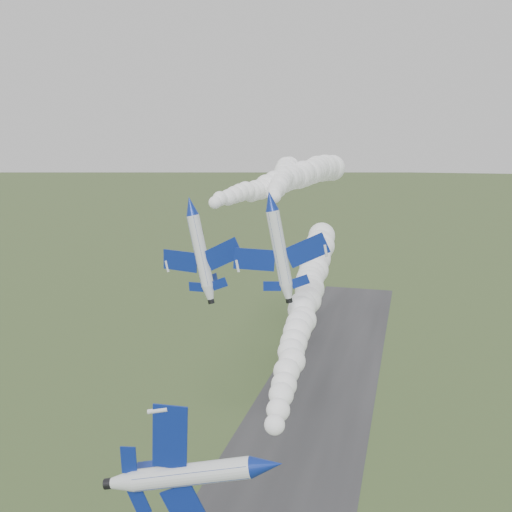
# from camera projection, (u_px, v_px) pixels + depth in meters

# --- Properties ---
(runway) EXTENTS (24.00, 260.00, 0.04)m
(runway) POSITION_uv_depth(u_px,v_px,m) (276.00, 499.00, 85.63)
(runway) COLOR #2B2B2E
(runway) RESTS_ON ground
(jet_lead) EXTENTS (4.04, 14.35, 11.62)m
(jet_lead) POSITION_uv_depth(u_px,v_px,m) (267.00, 466.00, 42.60)
(jet_lead) COLOR white
(smoke_trail_jet_lead) EXTENTS (16.86, 79.83, 5.59)m
(smoke_trail_jet_lead) POSITION_uv_depth(u_px,v_px,m) (308.00, 291.00, 84.29)
(smoke_trail_jet_lead) COLOR white
(jet_pair_left) EXTENTS (12.01, 14.51, 4.22)m
(jet_pair_left) POSITION_uv_depth(u_px,v_px,m) (190.00, 206.00, 74.62)
(jet_pair_left) COLOR white
(smoke_trail_jet_pair_left) EXTENTS (15.24, 56.99, 5.65)m
(smoke_trail_jet_pair_left) POSITION_uv_depth(u_px,v_px,m) (285.00, 180.00, 102.65)
(smoke_trail_jet_pair_left) COLOR white
(jet_pair_right) EXTENTS (12.01, 14.40, 4.03)m
(jet_pair_right) POSITION_uv_depth(u_px,v_px,m) (270.00, 201.00, 69.91)
(jet_pair_right) COLOR white
(smoke_trail_jet_pair_right) EXTENTS (14.37, 53.94, 4.54)m
(smoke_trail_jet_pair_right) POSITION_uv_depth(u_px,v_px,m) (283.00, 178.00, 100.16)
(smoke_trail_jet_pair_right) COLOR white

